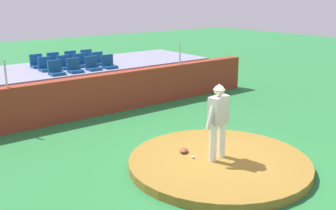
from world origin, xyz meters
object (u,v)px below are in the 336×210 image
pitcher (218,116)px  stadium_chair_11 (87,58)px  stadium_chair_7 (98,61)px  fielding_glove (184,150)px  stadium_chair_2 (93,66)px  stadium_chair_8 (37,63)px  stadium_chair_5 (65,65)px  stadium_chair_6 (81,63)px  stadium_chair_4 (46,67)px  stadium_chair_10 (72,60)px  stadium_chair_1 (74,68)px  stadium_chair_3 (109,64)px  stadium_chair_0 (56,70)px  baseball (193,157)px  stadium_chair_9 (54,61)px

pitcher → stadium_chair_11: 8.82m
stadium_chair_7 → fielding_glove: bearing=78.1°
stadium_chair_2 → stadium_chair_7: bearing=-129.0°
pitcher → stadium_chair_7: 7.91m
fielding_glove → stadium_chair_8: bearing=-127.2°
stadium_chair_5 → stadium_chair_2: bearing=129.4°
stadium_chair_2 → stadium_chair_6: 0.90m
stadium_chair_4 → stadium_chair_7: same height
pitcher → stadium_chair_10: size_ratio=3.67×
fielding_glove → stadium_chair_1: size_ratio=0.60×
stadium_chair_2 → pitcher: bearing=86.7°
stadium_chair_1 → stadium_chair_11: bearing=-128.3°
fielding_glove → stadium_chair_6: stadium_chair_6 is taller
pitcher → stadium_chair_3: bearing=72.2°
stadium_chair_1 → fielding_glove: bearing=89.7°
stadium_chair_6 → stadium_chair_0: bearing=33.7°
stadium_chair_2 → stadium_chair_7: 1.13m
fielding_glove → stadium_chair_11: stadium_chair_11 is taller
stadium_chair_0 → stadium_chair_10: bearing=-128.0°
stadium_chair_2 → stadium_chair_10: same height
fielding_glove → stadium_chair_10: stadium_chair_10 is taller
baseball → stadium_chair_4: stadium_chair_4 is taller
pitcher → stadium_chair_4: bearing=88.4°
stadium_chair_1 → stadium_chair_11: (1.44, 1.83, 0.00)m
stadium_chair_9 → stadium_chair_7: bearing=146.8°
baseball → fielding_glove: size_ratio=0.25×
stadium_chair_6 → stadium_chair_10: same height
stadium_chair_2 → stadium_chair_3: bearing=178.5°
stadium_chair_5 → stadium_chair_4: bearing=-2.3°
fielding_glove → stadium_chair_6: bearing=-137.8°
stadium_chair_1 → stadium_chair_5: size_ratio=1.00×
stadium_chair_9 → stadium_chair_4: bearing=52.4°
stadium_chair_1 → stadium_chair_11: 2.33m
stadium_chair_8 → stadium_chair_10: size_ratio=1.00×
stadium_chair_8 → stadium_chair_2: bearing=128.6°
stadium_chair_5 → baseball: bearing=89.1°
stadium_chair_4 → stadium_chair_9: same height
stadium_chair_6 → baseball: bearing=83.9°
stadium_chair_8 → stadium_chair_10: bearing=-179.0°
pitcher → stadium_chair_7: size_ratio=3.67×
stadium_chair_6 → stadium_chair_10: bearing=-92.5°
stadium_chair_9 → stadium_chair_11: 1.43m
fielding_glove → stadium_chair_4: 7.20m
stadium_chair_6 → stadium_chair_1: bearing=52.9°
stadium_chair_4 → stadium_chair_8: size_ratio=1.00×
stadium_chair_6 → stadium_chair_7: (0.75, -0.02, 0.00)m
stadium_chair_0 → stadium_chair_7: bearing=-157.0°
stadium_chair_2 → stadium_chair_5: bearing=-50.6°
pitcher → stadium_chair_6: (0.36, 7.85, 0.18)m
fielding_glove → stadium_chair_10: (0.77, 7.98, 1.19)m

